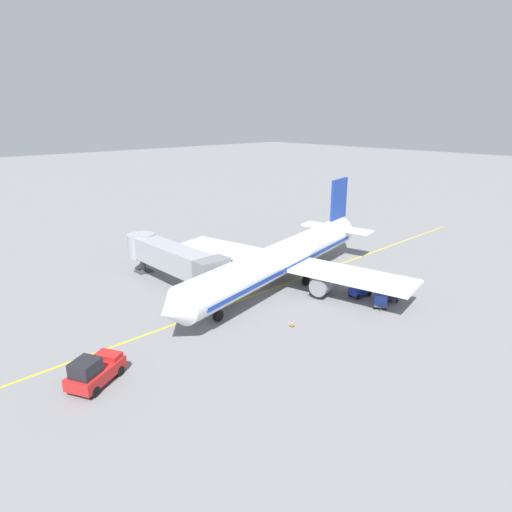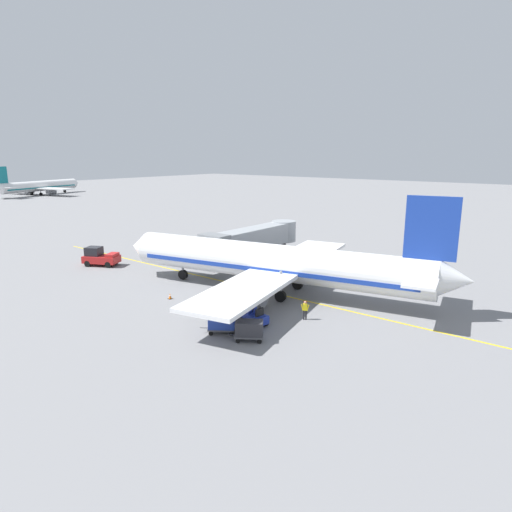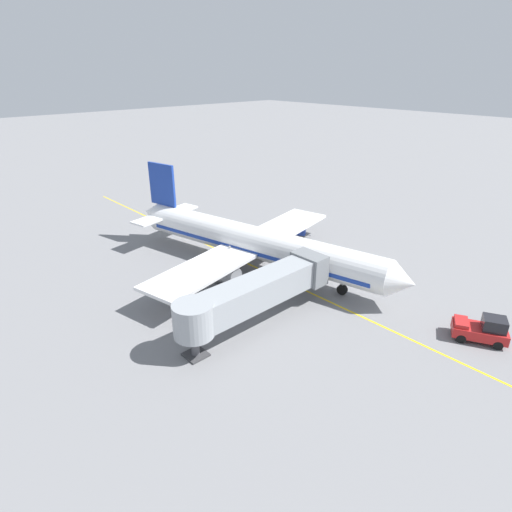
# 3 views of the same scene
# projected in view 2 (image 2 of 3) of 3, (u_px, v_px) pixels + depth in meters

# --- Properties ---
(ground_plane) EXTENTS (400.00, 400.00, 0.00)m
(ground_plane) POSITION_uv_depth(u_px,v_px,m) (284.00, 296.00, 45.31)
(ground_plane) COLOR slate
(gate_lead_in_line) EXTENTS (0.24, 80.00, 0.01)m
(gate_lead_in_line) POSITION_uv_depth(u_px,v_px,m) (284.00, 296.00, 45.31)
(gate_lead_in_line) COLOR gold
(gate_lead_in_line) RESTS_ON ground
(parked_airliner) EXTENTS (30.43, 37.11, 10.63)m
(parked_airliner) POSITION_uv_depth(u_px,v_px,m) (274.00, 263.00, 45.54)
(parked_airliner) COLOR white
(parked_airliner) RESTS_ON ground
(jet_bridge) EXTENTS (16.79, 3.50, 4.98)m
(jet_bridge) POSITION_uv_depth(u_px,v_px,m) (254.00, 238.00, 57.45)
(jet_bridge) COLOR #93999E
(jet_bridge) RESTS_ON ground
(pushback_tractor) EXTENTS (3.96, 4.92, 2.40)m
(pushback_tractor) POSITION_uv_depth(u_px,v_px,m) (100.00, 257.00, 57.34)
(pushback_tractor) COLOR #B21E1E
(pushback_tractor) RESTS_ON ground
(baggage_tug_lead) EXTENTS (1.62, 2.65, 1.62)m
(baggage_tug_lead) POSITION_uv_depth(u_px,v_px,m) (253.00, 316.00, 37.57)
(baggage_tug_lead) COLOR #1E339E
(baggage_tug_lead) RESTS_ON ground
(baggage_cart_front) EXTENTS (2.31, 2.78, 1.58)m
(baggage_cart_front) POSITION_uv_depth(u_px,v_px,m) (222.00, 322.00, 35.67)
(baggage_cart_front) COLOR #4C4C51
(baggage_cart_front) RESTS_ON ground
(baggage_cart_second_in_train) EXTENTS (2.31, 2.78, 1.58)m
(baggage_cart_second_in_train) POSITION_uv_depth(u_px,v_px,m) (249.00, 329.00, 34.27)
(baggage_cart_second_in_train) COLOR #4C4C51
(baggage_cart_second_in_train) RESTS_ON ground
(ground_crew_wing_walker) EXTENTS (0.44, 0.67, 1.69)m
(ground_crew_wing_walker) POSITION_uv_depth(u_px,v_px,m) (305.00, 309.00, 38.60)
(ground_crew_wing_walker) COLOR #232328
(ground_crew_wing_walker) RESTS_ON ground
(safety_cone_nose_left) EXTENTS (0.36, 0.36, 0.59)m
(safety_cone_nose_left) POSITION_uv_depth(u_px,v_px,m) (170.00, 296.00, 44.25)
(safety_cone_nose_left) COLOR black
(safety_cone_nose_left) RESTS_ON ground
(distant_taxiing_airliner) EXTENTS (34.99, 28.82, 10.10)m
(distant_taxiing_airliner) POSITION_uv_depth(u_px,v_px,m) (39.00, 186.00, 154.35)
(distant_taxiing_airliner) COLOR white
(distant_taxiing_airliner) RESTS_ON ground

